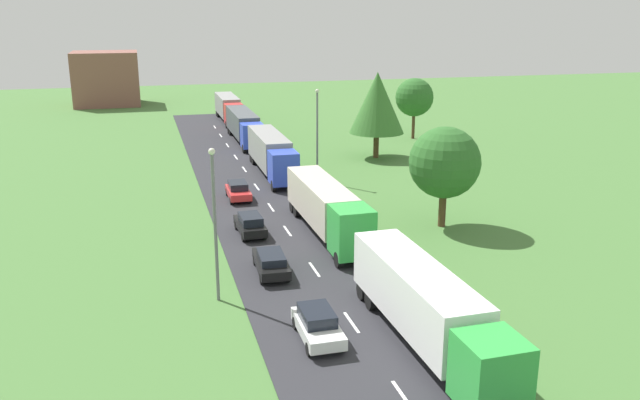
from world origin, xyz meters
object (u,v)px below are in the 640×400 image
lamppost_second (215,218)px  car_fifth (238,190)px  lamppost_third (317,131)px  tree_pine (377,103)px  car_third (271,262)px  distant_building (106,78)px  car_second (318,324)px  tree_birch (445,163)px  truck_fourth (244,125)px  truck_lead (426,306)px  car_fourth (250,224)px  truck_third (271,152)px  truck_second (327,207)px  tree_maple (414,97)px  truck_fifth (228,107)px

lamppost_second → car_fifth: bearing=78.5°
lamppost_third → tree_pine: bearing=43.8°
car_third → distant_building: size_ratio=0.43×
car_second → car_fifth: (-0.06, 25.77, -0.01)m
car_fifth → lamppost_second: 20.64m
tree_birch → distant_building: 81.11m
lamppost_second → lamppost_third: bearing=63.3°
tree_birch → distant_building: distant_building is taller
car_fifth → tree_birch: size_ratio=0.54×
truck_fourth → lamppost_third: lamppost_third is taller
truck_lead → car_fourth: bearing=106.1°
truck_fourth → lamppost_second: 46.30m
truck_third → truck_fourth: size_ratio=0.97×
truck_fourth → car_third: truck_fourth is taller
truck_second → tree_pine: 27.07m
car_fourth → tree_maple: size_ratio=0.55×
tree_pine → truck_second: bearing=-117.5°
tree_pine → tree_maple: bearing=48.4°
lamppost_second → tree_pine: 38.99m
tree_maple → tree_pine: size_ratio=0.81×
truck_fifth → tree_maple: size_ratio=1.70×
truck_second → lamppost_third: size_ratio=1.59×
tree_pine → lamppost_third: bearing=-136.2°
car_third → car_fifth: bearing=88.3°
lamppost_third → tree_pine: tree_pine is taller
lamppost_second → tree_maple: size_ratio=1.13×
tree_maple → car_second: bearing=-117.8°
car_second → lamppost_third: bearing=75.0°
truck_lead → truck_second: truck_lead is taller
truck_fifth → distant_building: size_ratio=1.20×
car_fourth → distant_building: 76.13m
car_second → lamppost_third: size_ratio=0.47×
truck_second → car_fourth: 5.60m
truck_third → car_fourth: (-5.02, -17.59, -1.39)m
lamppost_third → truck_third: bearing=132.9°
car_third → lamppost_third: (8.60, 21.21, 4.03)m
car_third → tree_birch: 15.78m
truck_lead → distant_building: distant_building is taller
truck_second → truck_third: 19.03m
truck_third → car_second: 34.24m
tree_maple → car_fifth: bearing=-138.8°
truck_second → distant_building: bearing=103.0°
car_second → tree_birch: bearing=47.4°
tree_maple → lamppost_third: bearing=-133.9°
car_fifth → car_third: bearing=-91.7°
truck_second → car_second: (-4.66, -14.89, -1.29)m
lamppost_second → tree_pine: bearing=57.2°
lamppost_second → truck_fifth: bearing=81.9°
truck_lead → lamppost_second: bearing=138.0°
lamppost_third → distant_building: size_ratio=0.80×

